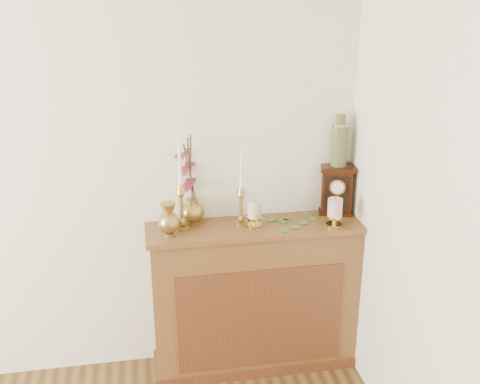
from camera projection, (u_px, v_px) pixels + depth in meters
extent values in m
cube|color=brown|center=(255.00, 299.00, 3.34)|extent=(1.20, 0.30, 0.90)
cube|color=brown|center=(260.00, 319.00, 3.22)|extent=(0.96, 0.01, 0.63)
cube|color=brown|center=(256.00, 227.00, 3.18)|extent=(1.24, 0.34, 0.03)
cube|color=brown|center=(254.00, 357.00, 3.49)|extent=(1.23, 0.33, 0.06)
cylinder|color=#9F8A3F|center=(182.00, 227.00, 3.12)|extent=(0.09, 0.09, 0.02)
sphere|color=#9F8A3F|center=(182.00, 221.00, 3.11)|extent=(0.05, 0.05, 0.05)
cylinder|color=#9F8A3F|center=(181.00, 208.00, 3.08)|extent=(0.02, 0.02, 0.16)
sphere|color=#9F8A3F|center=(181.00, 194.00, 3.05)|extent=(0.04, 0.04, 0.04)
cone|color=#9F8A3F|center=(181.00, 188.00, 3.04)|extent=(0.06, 0.06, 0.05)
cone|color=white|center=(180.00, 160.00, 2.98)|extent=(0.02, 0.02, 0.28)
cylinder|color=#9F8A3F|center=(241.00, 223.00, 3.17)|extent=(0.08, 0.08, 0.02)
sphere|color=#9F8A3F|center=(241.00, 218.00, 3.16)|extent=(0.04, 0.04, 0.04)
cylinder|color=#9F8A3F|center=(241.00, 207.00, 3.14)|extent=(0.02, 0.02, 0.13)
sphere|color=#9F8A3F|center=(241.00, 196.00, 3.12)|extent=(0.03, 0.03, 0.03)
cone|color=#9F8A3F|center=(241.00, 191.00, 3.11)|extent=(0.05, 0.05, 0.04)
cone|color=white|center=(241.00, 168.00, 3.06)|extent=(0.02, 0.02, 0.24)
cylinder|color=#9F8A3F|center=(169.00, 234.00, 3.03)|extent=(0.06, 0.06, 0.02)
sphere|color=#9F8A3F|center=(169.00, 222.00, 3.00)|extent=(0.12, 0.12, 0.12)
cone|color=#9F8A3F|center=(168.00, 209.00, 2.97)|extent=(0.09, 0.09, 0.06)
cylinder|color=#9F8A3F|center=(192.00, 221.00, 3.21)|extent=(0.06, 0.06, 0.01)
ellipsoid|color=#9F8A3F|center=(192.00, 211.00, 3.18)|extent=(0.14, 0.14, 0.12)
cylinder|color=#9F8A3F|center=(192.00, 201.00, 3.16)|extent=(0.07, 0.07, 0.03)
cylinder|color=#472819|center=(189.00, 172.00, 3.11)|extent=(0.07, 0.07, 0.34)
cylinder|color=#472819|center=(190.00, 169.00, 3.11)|extent=(0.03, 0.07, 0.37)
cylinder|color=#472819|center=(191.00, 166.00, 3.10)|extent=(0.01, 0.14, 0.39)
cylinder|color=gold|center=(254.00, 225.00, 3.15)|extent=(0.09, 0.09, 0.02)
cylinder|color=gold|center=(254.00, 221.00, 3.14)|extent=(0.02, 0.02, 0.04)
cylinder|color=gold|center=(254.00, 218.00, 3.13)|extent=(0.08, 0.08, 0.01)
cylinder|color=#FCEDC5|center=(254.00, 209.00, 3.11)|extent=(0.08, 0.08, 0.09)
cylinder|color=#472819|center=(254.00, 200.00, 3.09)|extent=(0.00, 0.00, 0.01)
cylinder|color=gold|center=(334.00, 225.00, 3.15)|extent=(0.09, 0.09, 0.02)
cylinder|color=gold|center=(334.00, 221.00, 3.14)|extent=(0.02, 0.02, 0.04)
cylinder|color=gold|center=(334.00, 217.00, 3.13)|extent=(0.09, 0.09, 0.01)
cylinder|color=#FCEDC5|center=(335.00, 207.00, 3.11)|extent=(0.08, 0.08, 0.10)
cylinder|color=#472819|center=(336.00, 198.00, 3.09)|extent=(0.00, 0.00, 0.01)
cube|color=#3E742C|center=(290.00, 230.00, 3.10)|extent=(0.04, 0.05, 0.00)
cube|color=#3E742C|center=(276.00, 228.00, 3.12)|extent=(0.05, 0.06, 0.00)
cube|color=#3E742C|center=(279.00, 219.00, 3.24)|extent=(0.07, 0.07, 0.00)
cube|color=#3E742C|center=(263.00, 227.00, 3.14)|extent=(0.06, 0.07, 0.00)
cube|color=#3E742C|center=(254.00, 222.00, 3.20)|extent=(0.07, 0.07, 0.00)
cube|color=#3E742C|center=(294.00, 218.00, 3.25)|extent=(0.06, 0.06, 0.00)
cube|color=#3E742C|center=(291.00, 218.00, 3.25)|extent=(0.06, 0.06, 0.00)
cube|color=#3E742C|center=(312.00, 225.00, 3.16)|extent=(0.06, 0.06, 0.00)
cube|color=#3E742C|center=(265.00, 221.00, 3.22)|extent=(0.04, 0.05, 0.00)
cube|color=#3E742C|center=(263.00, 220.00, 3.23)|extent=(0.06, 0.06, 0.00)
cube|color=#3E742C|center=(249.00, 218.00, 3.13)|extent=(0.05, 0.04, 0.03)
cube|color=#3E742C|center=(262.00, 218.00, 3.07)|extent=(0.05, 0.04, 0.03)
cube|color=#3E742C|center=(306.00, 213.00, 3.17)|extent=(0.05, 0.05, 0.03)
cube|color=black|center=(335.00, 211.00, 3.34)|extent=(0.23, 0.19, 0.02)
cube|color=black|center=(336.00, 191.00, 3.30)|extent=(0.20, 0.16, 0.25)
cube|color=black|center=(338.00, 168.00, 3.25)|extent=(0.23, 0.19, 0.03)
cube|color=black|center=(337.00, 193.00, 3.24)|extent=(0.13, 0.04, 0.21)
cylinder|color=gold|center=(337.00, 187.00, 3.22)|extent=(0.09, 0.04, 0.09)
cylinder|color=silver|center=(337.00, 187.00, 3.22)|extent=(0.07, 0.02, 0.07)
sphere|color=gold|center=(336.00, 204.00, 3.27)|extent=(0.03, 0.03, 0.03)
cylinder|color=#183026|center=(339.00, 146.00, 3.21)|extent=(0.09, 0.09, 0.23)
cylinder|color=#183026|center=(341.00, 121.00, 3.16)|extent=(0.05, 0.05, 0.08)
cylinder|color=tan|center=(341.00, 126.00, 3.16)|extent=(0.07, 0.07, 0.02)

